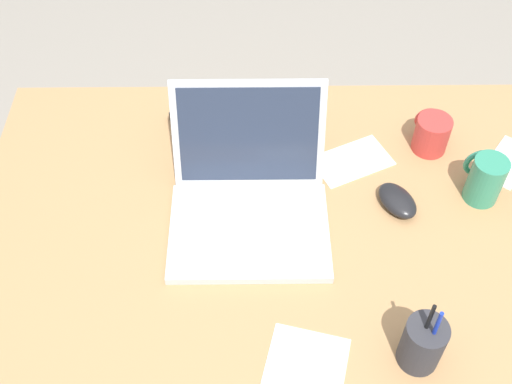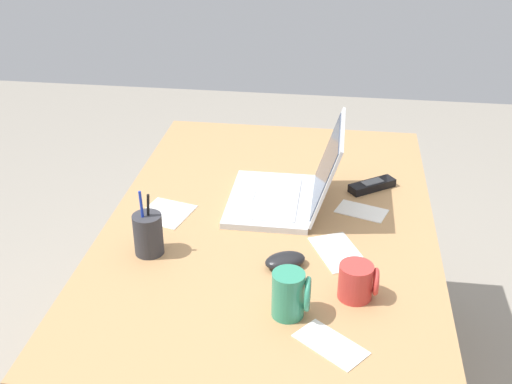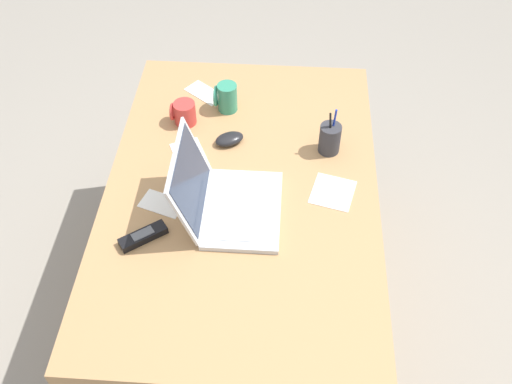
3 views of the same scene
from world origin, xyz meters
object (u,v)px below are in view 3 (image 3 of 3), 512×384
Objects in this scene: coffee_mug_tall at (184,113)px; pen_holder at (330,138)px; coffee_mug_white at (226,97)px; cordless_phone at (143,236)px; laptop at (226,200)px; computer_mouse at (229,139)px.

coffee_mug_tall is 0.53m from pen_holder.
coffee_mug_white is 0.65m from cordless_phone.
laptop reaches higher than computer_mouse.
pen_holder is at bearing -47.81° from laptop.
computer_mouse is 0.35m from pen_holder.
laptop is 0.32m from computer_mouse.
laptop is 0.45m from coffee_mug_tall.
coffee_mug_white is 0.17m from coffee_mug_tall.
coffee_mug_white is at bearing 62.31° from pen_holder.
cordless_phone is (-0.13, 0.24, -0.04)m from laptop.
laptop is 1.82× the size of pen_holder.
computer_mouse is 1.14× the size of coffee_mug_tall.
computer_mouse is (0.31, 0.02, -0.03)m from laptop.
coffee_mug_tall is (0.41, 0.19, -0.01)m from laptop.
pen_holder reaches higher than coffee_mug_white.
computer_mouse is 0.20m from coffee_mug_tall.
pen_holder reaches higher than cordless_phone.
coffee_mug_white reaches higher than computer_mouse.
laptop is 0.27m from cordless_phone.
cordless_phone is at bearing 118.09° from laptop.
coffee_mug_white is at bearing -18.80° from computer_mouse.
coffee_mug_tall is (-0.08, 0.15, -0.01)m from coffee_mug_white.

